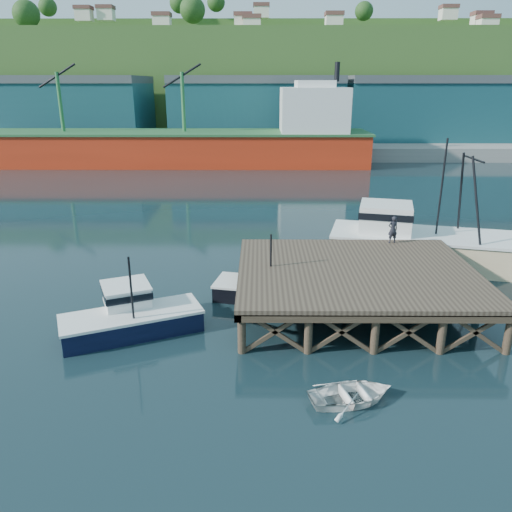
{
  "coord_description": "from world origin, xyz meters",
  "views": [
    {
      "loc": [
        0.54,
        -23.74,
        11.05
      ],
      "look_at": [
        0.37,
        2.0,
        2.1
      ],
      "focal_mm": 35.0,
      "sensor_mm": 36.0,
      "label": 1
    }
  ],
  "objects_px": {
    "boat_navy": "(131,315)",
    "dinghy": "(352,394)",
    "boat_black": "(274,285)",
    "trawler": "(423,240)",
    "dockworker": "(393,230)"
  },
  "relations": [
    {
      "from": "boat_black",
      "to": "dinghy",
      "type": "relative_size",
      "value": 2.07
    },
    {
      "from": "boat_navy",
      "to": "trawler",
      "type": "height_order",
      "value": "trawler"
    },
    {
      "from": "boat_navy",
      "to": "trawler",
      "type": "xyz_separation_m",
      "value": [
        16.38,
        9.25,
        0.84
      ]
    },
    {
      "from": "dockworker",
      "to": "trawler",
      "type": "bearing_deg",
      "value": -151.18
    },
    {
      "from": "boat_navy",
      "to": "dinghy",
      "type": "relative_size",
      "value": 2.13
    },
    {
      "from": "boat_black",
      "to": "trawler",
      "type": "distance_m",
      "value": 11.03
    },
    {
      "from": "trawler",
      "to": "dinghy",
      "type": "bearing_deg",
      "value": -101.41
    },
    {
      "from": "boat_black",
      "to": "dinghy",
      "type": "xyz_separation_m",
      "value": [
        2.6,
        -9.4,
        -0.38
      ]
    },
    {
      "from": "boat_navy",
      "to": "dinghy",
      "type": "height_order",
      "value": "boat_navy"
    },
    {
      "from": "dinghy",
      "to": "trawler",
      "type": "bearing_deg",
      "value": -40.08
    },
    {
      "from": "trawler",
      "to": "dockworker",
      "type": "distance_m",
      "value": 3.57
    },
    {
      "from": "boat_navy",
      "to": "boat_black",
      "type": "bearing_deg",
      "value": 6.41
    },
    {
      "from": "trawler",
      "to": "dinghy",
      "type": "distance_m",
      "value": 16.38
    },
    {
      "from": "boat_black",
      "to": "dinghy",
      "type": "distance_m",
      "value": 9.76
    },
    {
      "from": "trawler",
      "to": "dinghy",
      "type": "height_order",
      "value": "trawler"
    }
  ]
}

